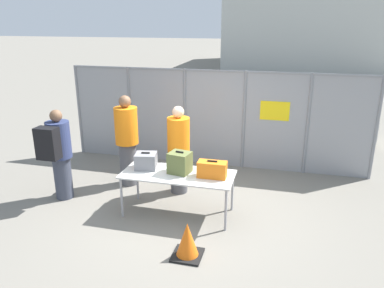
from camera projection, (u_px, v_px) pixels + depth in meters
ground_plane at (186, 212)px, 6.37m from camera, size 120.00×120.00×0.00m
fence_section at (214, 117)px, 8.14m from camera, size 6.62×0.07×2.12m
inspection_table at (178, 177)px, 6.13m from camera, size 1.84×0.80×0.73m
suitcase_grey at (146, 161)px, 6.30m from camera, size 0.40×0.37×0.29m
suitcase_olive at (180, 163)px, 6.10m from camera, size 0.38×0.36×0.37m
suitcase_orange at (212, 169)px, 5.94m from camera, size 0.46×0.23×0.28m
traveler_hooded at (58, 152)px, 6.58m from camera, size 0.41×0.63×1.65m
security_worker_near at (179, 149)px, 6.88m from camera, size 0.41×0.41×1.66m
security_worker_far at (127, 140)px, 7.20m from camera, size 0.44×0.44×1.78m
utility_trailer at (322, 123)px, 10.25m from camera, size 3.27×2.19×0.73m
distant_hangar at (310, 25)px, 25.88m from camera, size 10.79×9.78×5.51m
traffic_cone at (187, 241)px, 5.12m from camera, size 0.41×0.41×0.51m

